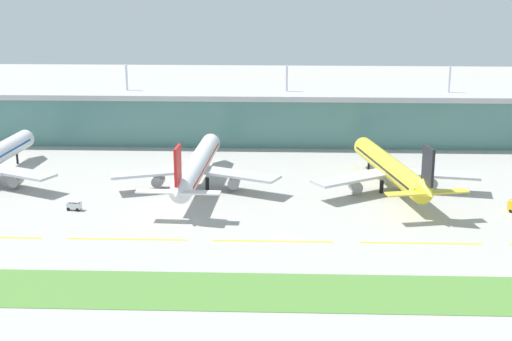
% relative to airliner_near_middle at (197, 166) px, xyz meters
% --- Properties ---
extents(ground_plane, '(600.00, 600.00, 0.00)m').
position_rel_airliner_near_middle_xyz_m(ground_plane, '(25.32, -40.00, -6.45)').
color(ground_plane, '#A8A59E').
extents(terminal_building, '(288.00, 34.00, 27.50)m').
position_rel_airliner_near_middle_xyz_m(terminal_building, '(25.32, 62.05, 3.00)').
color(terminal_building, slate).
rests_on(terminal_building, ground).
extents(airliner_near_middle, '(48.74, 64.82, 18.90)m').
position_rel_airliner_near_middle_xyz_m(airliner_near_middle, '(0.00, 0.00, 0.00)').
color(airliner_near_middle, white).
rests_on(airliner_near_middle, ground).
extents(airliner_far_middle, '(47.79, 60.35, 18.90)m').
position_rel_airliner_near_middle_xyz_m(airliner_far_middle, '(54.77, -0.61, -0.01)').
color(airliner_far_middle, yellow).
rests_on(airliner_far_middle, ground).
extents(taxiway_stripe_mid_west, '(28.00, 0.70, 0.04)m').
position_rel_airliner_near_middle_xyz_m(taxiway_stripe_mid_west, '(-11.68, -41.59, -6.43)').
color(taxiway_stripe_mid_west, yellow).
rests_on(taxiway_stripe_mid_west, ground).
extents(taxiway_stripe_centre, '(28.00, 0.70, 0.04)m').
position_rel_airliner_near_middle_xyz_m(taxiway_stripe_centre, '(22.32, -41.59, -6.43)').
color(taxiway_stripe_centre, yellow).
rests_on(taxiway_stripe_centre, ground).
extents(taxiway_stripe_mid_east, '(28.00, 0.70, 0.04)m').
position_rel_airliner_near_middle_xyz_m(taxiway_stripe_mid_east, '(56.32, -41.59, -6.43)').
color(taxiway_stripe_mid_east, yellow).
rests_on(taxiway_stripe_mid_east, ground).
extents(grass_verge, '(300.00, 18.00, 0.10)m').
position_rel_airliner_near_middle_xyz_m(grass_verge, '(25.32, -69.42, -6.40)').
color(grass_verge, '#518438').
rests_on(grass_verge, ground).
extents(baggage_cart, '(3.85, 2.51, 2.48)m').
position_rel_airliner_near_middle_xyz_m(baggage_cart, '(-29.64, -20.91, -5.19)').
color(baggage_cart, silver).
rests_on(baggage_cart, ground).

